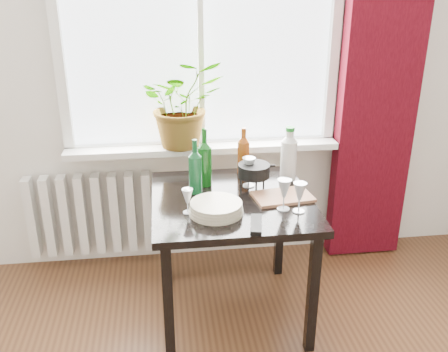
{
  "coord_description": "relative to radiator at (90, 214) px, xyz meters",
  "views": [
    {
      "loc": [
        -0.25,
        -0.84,
        1.88
      ],
      "look_at": [
        0.06,
        1.55,
        0.87
      ],
      "focal_mm": 40.0,
      "sensor_mm": 36.0,
      "label": 1
    }
  ],
  "objects": [
    {
      "name": "wine_bottle_left",
      "position": [
        0.66,
        -0.53,
        0.51
      ],
      "size": [
        0.09,
        0.09,
        0.31
      ],
      "primitive_type": null,
      "rotation": [
        0.0,
        0.0,
        -0.31
      ],
      "color": "#0C431E",
      "rests_on": "table"
    },
    {
      "name": "wineglass_back_left",
      "position": [
        0.7,
        -0.27,
        0.44
      ],
      "size": [
        0.08,
        0.08,
        0.16
      ],
      "primitive_type": null,
      "rotation": [
        0.0,
        0.0,
        -0.2
      ],
      "color": "silver",
      "rests_on": "table"
    },
    {
      "name": "radiator",
      "position": [
        0.0,
        0.0,
        0.0
      ],
      "size": [
        0.8,
        0.1,
        0.55
      ],
      "color": "white",
      "rests_on": "ground"
    },
    {
      "name": "wineglass_front_left",
      "position": [
        0.61,
        -0.77,
        0.43
      ],
      "size": [
        0.07,
        0.07,
        0.13
      ],
      "primitive_type": null,
      "rotation": [
        0.0,
        0.0,
        -0.35
      ],
      "color": "silver",
      "rests_on": "table"
    },
    {
      "name": "fondue_pot",
      "position": [
        0.99,
        -0.5,
        0.43
      ],
      "size": [
        0.22,
        0.19,
        0.14
      ],
      "primitive_type": null,
      "rotation": [
        0.0,
        0.0,
        -0.07
      ],
      "color": "black",
      "rests_on": "table"
    },
    {
      "name": "cleaning_bottle",
      "position": [
        1.21,
        -0.41,
        0.52
      ],
      "size": [
        0.11,
        0.11,
        0.33
      ],
      "primitive_type": null,
      "rotation": [
        0.0,
        0.0,
        -0.24
      ],
      "color": "silver",
      "rests_on": "table"
    },
    {
      "name": "wineglass_front_right",
      "position": [
        1.09,
        -0.8,
        0.44
      ],
      "size": [
        0.09,
        0.09,
        0.17
      ],
      "primitive_type": null,
      "rotation": [
        0.0,
        0.0,
        -0.25
      ],
      "color": "silver",
      "rests_on": "table"
    },
    {
      "name": "tv_remote",
      "position": [
        0.92,
        -0.96,
        0.37
      ],
      "size": [
        0.09,
        0.19,
        0.02
      ],
      "primitive_type": "cube",
      "rotation": [
        0.0,
        0.0,
        -0.2
      ],
      "color": "black",
      "rests_on": "table"
    },
    {
      "name": "bottle_amber",
      "position": [
        0.97,
        -0.29,
        0.5
      ],
      "size": [
        0.08,
        0.08,
        0.29
      ],
      "primitive_type": null,
      "rotation": [
        0.0,
        0.0,
        -0.2
      ],
      "color": "#7D370D",
      "rests_on": "table"
    },
    {
      "name": "wine_bottle_right",
      "position": [
        0.72,
        -0.43,
        0.53
      ],
      "size": [
        0.09,
        0.09,
        0.34
      ],
      "primitive_type": null,
      "rotation": [
        0.0,
        0.0,
        0.12
      ],
      "color": "#0C4310",
      "rests_on": "table"
    },
    {
      "name": "table",
      "position": [
        0.85,
        -0.63,
        0.27
      ],
      "size": [
        0.85,
        0.85,
        0.74
      ],
      "color": "black",
      "rests_on": "ground"
    },
    {
      "name": "cutting_board",
      "position": [
        1.12,
        -0.66,
        0.37
      ],
      "size": [
        0.33,
        0.24,
        0.02
      ],
      "primitive_type": "cube",
      "rotation": [
        0.0,
        0.0,
        0.14
      ],
      "color": "#9C6646",
      "rests_on": "table"
    },
    {
      "name": "curtain",
      "position": [
        1.87,
        -0.06,
        0.92
      ],
      "size": [
        0.5,
        0.12,
        2.56
      ],
      "color": "#34040C",
      "rests_on": "ground"
    },
    {
      "name": "wineglass_far_right",
      "position": [
        1.16,
        -0.83,
        0.44
      ],
      "size": [
        0.08,
        0.08,
        0.16
      ],
      "primitive_type": null,
      "rotation": [
        0.0,
        0.0,
        -0.15
      ],
      "color": "silver",
      "rests_on": "table"
    },
    {
      "name": "plate_stack",
      "position": [
        0.75,
        -0.8,
        0.39
      ],
      "size": [
        0.31,
        0.31,
        0.06
      ],
      "primitive_type": "cylinder",
      "rotation": [
        0.0,
        0.0,
        -0.14
      ],
      "color": "beige",
      "rests_on": "table"
    },
    {
      "name": "potted_plant",
      "position": [
        0.63,
        -0.04,
        0.74
      ],
      "size": [
        0.55,
        0.5,
        0.55
      ],
      "primitive_type": "imported",
      "rotation": [
        0.0,
        0.0,
        0.16
      ],
      "color": "#266C1D",
      "rests_on": "windowsill"
    },
    {
      "name": "window",
      "position": [
        0.75,
        0.04,
        1.22
      ],
      "size": [
        1.72,
        0.08,
        1.62
      ],
      "color": "white",
      "rests_on": "ground"
    },
    {
      "name": "wineglass_back_center",
      "position": [
        0.97,
        -0.48,
        0.45
      ],
      "size": [
        0.09,
        0.09,
        0.17
      ],
      "primitive_type": null,
      "rotation": [
        0.0,
        0.0,
        -0.32
      ],
      "color": "#AFB9BD",
      "rests_on": "table"
    },
    {
      "name": "windowsill",
      "position": [
        0.75,
        -0.03,
        0.44
      ],
      "size": [
        1.72,
        0.2,
        0.04
      ],
      "color": "white",
      "rests_on": "ground"
    }
  ]
}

